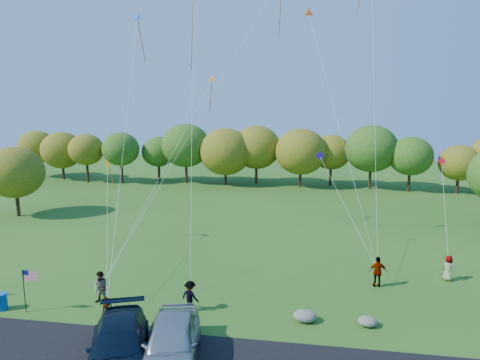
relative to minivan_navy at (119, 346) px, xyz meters
The scene contains 14 objects.
ground 4.20m from the minivan_navy, 72.85° to the left, with size 140.00×140.00×0.00m, color #2B5719.
treeline 40.19m from the minivan_navy, 90.45° to the left, with size 77.12×27.55×8.40m.
minivan_navy is the anchor object (origin of this frame).
minivan_silver 2.23m from the minivan_navy, 12.56° to the left, with size 2.29×5.69×1.94m, color #A5A8B0.
flyer_a 3.74m from the minivan_navy, 123.65° to the left, with size 0.56×0.37×1.53m, color #4C4C59.
flyer_b 6.42m from the minivan_navy, 123.17° to the left, with size 0.90×0.70×1.86m, color #4C4C59.
flyer_c 5.56m from the minivan_navy, 72.95° to the left, with size 1.09×0.63×1.69m, color #4C4C59.
flyer_d 15.80m from the minivan_navy, 40.05° to the left, with size 1.12×0.46×1.90m, color #4C4C59.
flyer_e 20.43m from the minivan_navy, 35.43° to the left, with size 0.80×0.52×1.63m, color #4C4C59.
trash_barrel 9.37m from the minivan_navy, 155.97° to the left, with size 0.60×0.60×0.91m, color #0B4FA6.
flag_assembly 7.82m from the minivan_navy, 151.11° to the left, with size 0.89×0.58×2.41m.
boulder_near 9.33m from the minivan_navy, 33.50° to the left, with size 1.20×0.94×0.60m, color #9A9787.
boulder_far 12.06m from the minivan_navy, 25.37° to the left, with size 0.96×0.80×0.50m, color gray.
kites_aloft 24.74m from the minivan_navy, 80.75° to the left, with size 25.37×8.18×16.07m.
Camera 1 is at (6.51, -19.44, 11.02)m, focal length 32.00 mm.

